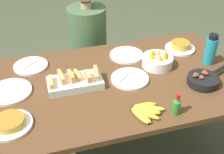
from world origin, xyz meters
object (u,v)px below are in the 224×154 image
object	(u,v)px
melon_tray	(75,82)
empty_plate_far_left	(127,55)
skillet	(204,80)
frittata_plate_center	(10,123)
fruit_bowl_mango	(158,61)
water_bottle	(211,50)
empty_plate_near_front	(10,92)
empty_plate_mid_edge	(130,79)
banana_bunch	(144,111)
person_figure	(89,60)
hot_sauce_bottle	(176,105)
frittata_plate_side	(180,47)
empty_plate_far_right	(31,66)

from	to	relation	value
melon_tray	empty_plate_far_left	size ratio (longest dim) A/B	1.38
skillet	frittata_plate_center	world-z (taller)	skillet
fruit_bowl_mango	water_bottle	world-z (taller)	water_bottle
melon_tray	water_bottle	world-z (taller)	water_bottle
frittata_plate_center	water_bottle	distance (m)	1.35
empty_plate_near_front	empty_plate_mid_edge	world-z (taller)	same
skillet	banana_bunch	bearing A→B (deg)	176.39
fruit_bowl_mango	person_figure	world-z (taller)	person_figure
skillet	empty_plate_near_front	world-z (taller)	skillet
banana_bunch	water_bottle	xyz separation A→B (m)	(0.62, 0.36, 0.09)
frittata_plate_center	hot_sauce_bottle	xyz separation A→B (m)	(0.87, -0.15, 0.04)
melon_tray	hot_sauce_bottle	world-z (taller)	hot_sauce_bottle
banana_bunch	empty_plate_near_front	distance (m)	0.81
melon_tray	frittata_plate_center	size ratio (longest dim) A/B	1.45
banana_bunch	empty_plate_far_left	bearing A→B (deg)	80.32
frittata_plate_side	melon_tray	bearing A→B (deg)	-164.03
melon_tray	fruit_bowl_mango	distance (m)	0.58
empty_plate_mid_edge	fruit_bowl_mango	size ratio (longest dim) A/B	1.16
water_bottle	empty_plate_far_right	bearing A→B (deg)	166.43
banana_bunch	person_figure	xyz separation A→B (m)	(-0.09, 1.06, -0.28)
banana_bunch	hot_sauce_bottle	bearing A→B (deg)	-15.27
skillet	fruit_bowl_mango	distance (m)	0.33
frittata_plate_side	empty_plate_near_front	world-z (taller)	frittata_plate_side
frittata_plate_side	fruit_bowl_mango	size ratio (longest dim) A/B	1.06
skillet	hot_sauce_bottle	bearing A→B (deg)	-167.80
empty_plate_mid_edge	fruit_bowl_mango	distance (m)	0.26
melon_tray	frittata_plate_side	bearing A→B (deg)	15.97
skillet	empty_plate_far_left	bearing A→B (deg)	105.45
skillet	empty_plate_far_right	size ratio (longest dim) A/B	1.44
empty_plate_mid_edge	water_bottle	size ratio (longest dim) A/B	1.11
frittata_plate_side	person_figure	distance (m)	0.82
melon_tray	empty_plate_mid_edge	distance (m)	0.35
banana_bunch	hot_sauce_bottle	size ratio (longest dim) A/B	1.48
banana_bunch	empty_plate_near_front	bearing A→B (deg)	150.84
skillet	empty_plate_far_right	distance (m)	1.14
skillet	water_bottle	world-z (taller)	water_bottle
frittata_plate_center	empty_plate_far_right	xyz separation A→B (m)	(0.13, 0.55, -0.01)
banana_bunch	fruit_bowl_mango	xyz separation A→B (m)	(0.26, 0.43, 0.02)
melon_tray	skillet	size ratio (longest dim) A/B	1.01
fruit_bowl_mango	hot_sauce_bottle	size ratio (longest dim) A/B	1.58
frittata_plate_center	hot_sauce_bottle	distance (m)	0.88
skillet	empty_plate_near_front	distance (m)	1.19
skillet	empty_plate_far_left	xyz separation A→B (m)	(-0.35, 0.45, -0.02)
person_figure	frittata_plate_center	bearing A→B (deg)	-122.37
fruit_bowl_mango	person_figure	size ratio (longest dim) A/B	0.17
skillet	person_figure	distance (m)	1.10
frittata_plate_side	empty_plate_far_right	world-z (taller)	frittata_plate_side
melon_tray	person_figure	distance (m)	0.80
fruit_bowl_mango	empty_plate_far_right	bearing A→B (deg)	164.92
empty_plate_far_left	empty_plate_mid_edge	xyz separation A→B (m)	(-0.07, -0.29, -0.00)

